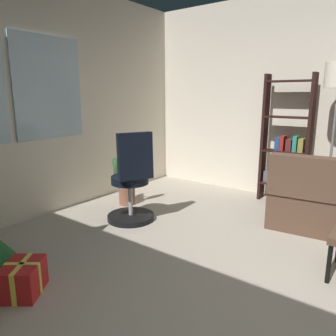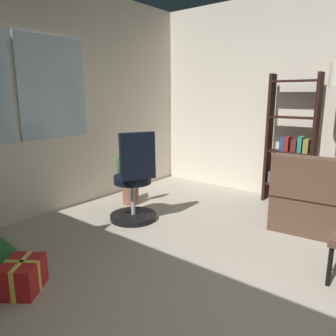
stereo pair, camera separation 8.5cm
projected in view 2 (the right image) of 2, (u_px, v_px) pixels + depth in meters
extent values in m
cube|color=#B2A696|center=(304.00, 316.00, 2.28)|extent=(4.86, 6.24, 0.10)
cube|color=silver|center=(42.00, 100.00, 3.88)|extent=(4.86, 0.10, 2.82)
cube|color=silver|center=(53.00, 88.00, 3.91)|extent=(0.90, 0.03, 1.20)
cube|color=brown|center=(286.00, 178.00, 3.80)|extent=(0.86, 0.22, 0.20)
cylinder|color=black|center=(330.00, 266.00, 2.51)|extent=(0.04, 0.04, 0.33)
cube|color=red|center=(23.00, 276.00, 2.46)|extent=(0.41, 0.40, 0.24)
cube|color=#EAD84C|center=(23.00, 276.00, 2.46)|extent=(0.29, 0.23, 0.25)
cube|color=#EAD84C|center=(23.00, 276.00, 2.46)|extent=(0.19, 0.23, 0.25)
cube|color=gold|center=(3.00, 282.00, 2.41)|extent=(0.31, 0.31, 0.21)
cube|color=#B21919|center=(3.00, 282.00, 2.41)|extent=(0.19, 0.21, 0.21)
cube|color=#B21919|center=(3.00, 282.00, 2.41)|extent=(0.18, 0.16, 0.21)
cylinder|color=black|center=(133.00, 217.00, 3.91)|extent=(0.56, 0.56, 0.06)
cylinder|color=#B2B2B7|center=(133.00, 197.00, 3.86)|extent=(0.05, 0.05, 0.44)
cylinder|color=black|center=(133.00, 179.00, 3.81)|extent=(0.44, 0.44, 0.09)
cube|color=black|center=(137.00, 156.00, 3.57)|extent=(0.40, 0.27, 0.53)
cube|color=black|center=(314.00, 143.00, 4.12)|extent=(0.18, 0.04, 1.75)
cube|color=black|center=(269.00, 139.00, 4.49)|extent=(0.18, 0.04, 1.75)
cube|color=black|center=(287.00, 186.00, 4.44)|extent=(0.18, 0.56, 0.02)
cube|color=black|center=(290.00, 152.00, 4.34)|extent=(0.18, 0.56, 0.02)
cube|color=black|center=(293.00, 117.00, 4.24)|extent=(0.18, 0.56, 0.02)
cube|color=black|center=(296.00, 81.00, 4.14)|extent=(0.18, 0.56, 0.02)
cube|color=#A6211F|center=(304.00, 180.00, 4.31)|extent=(0.13, 0.05, 0.20)
cube|color=navy|center=(299.00, 181.00, 4.34)|extent=(0.16, 0.07, 0.16)
cube|color=beige|center=(292.00, 180.00, 4.39)|extent=(0.17, 0.08, 0.16)
cube|color=#2B603A|center=(287.00, 177.00, 4.44)|extent=(0.15, 0.06, 0.20)
cube|color=#732F71|center=(282.00, 177.00, 4.49)|extent=(0.13, 0.05, 0.18)
cube|color=#B26925|center=(278.00, 176.00, 4.52)|extent=(0.13, 0.05, 0.20)
cube|color=#555660|center=(273.00, 177.00, 4.56)|extent=(0.15, 0.08, 0.16)
cube|color=olive|center=(307.00, 146.00, 4.21)|extent=(0.14, 0.07, 0.18)
cube|color=#278675|center=(301.00, 145.00, 4.25)|extent=(0.14, 0.05, 0.21)
cube|color=maroon|center=(295.00, 146.00, 4.31)|extent=(0.13, 0.07, 0.16)
cube|color=maroon|center=(288.00, 144.00, 4.34)|extent=(0.16, 0.05, 0.20)
cube|color=navy|center=(284.00, 144.00, 4.39)|extent=(0.16, 0.06, 0.18)
cylinder|color=slate|center=(329.00, 218.00, 3.91)|extent=(0.28, 0.28, 0.03)
cylinder|color=slate|center=(336.00, 155.00, 3.74)|extent=(0.03, 0.03, 1.51)
cylinder|color=#8E5841|center=(131.00, 195.00, 4.45)|extent=(0.22, 0.22, 0.24)
ellipsoid|color=#396836|center=(122.00, 171.00, 4.41)|extent=(0.23, 0.20, 0.45)
ellipsoid|color=#396836|center=(125.00, 178.00, 4.40)|extent=(0.16, 0.16, 0.26)
ellipsoid|color=#396836|center=(121.00, 173.00, 4.35)|extent=(0.22, 0.22, 0.42)
ellipsoid|color=#396836|center=(139.00, 171.00, 4.38)|extent=(0.15, 0.21, 0.45)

